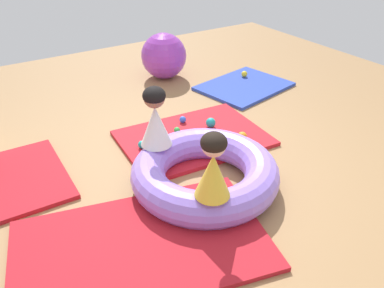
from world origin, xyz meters
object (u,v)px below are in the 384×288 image
at_px(play_ball_red, 215,215).
at_px(exercise_ball_large, 164,56).
at_px(child_in_white, 155,117).
at_px(play_ball_teal_second, 211,123).
at_px(inflatable_cushion, 205,173).
at_px(play_ball_blue, 183,119).
at_px(child_in_yellow, 213,166).
at_px(play_ball_yellow, 244,74).
at_px(play_ball_teal, 142,145).
at_px(play_ball_green, 177,130).
at_px(play_ball_orange, 242,136).

xyz_separation_m(play_ball_red, exercise_ball_large, (1.13, 2.80, 0.23)).
xyz_separation_m(child_in_white, play_ball_teal_second, (0.84, 0.37, -0.46)).
bearing_deg(inflatable_cushion, play_ball_blue, 68.22).
bearing_deg(play_ball_teal_second, child_in_yellow, -124.70).
bearing_deg(play_ball_yellow, exercise_ball_large, 143.18).
distance_m(play_ball_teal, play_ball_teal_second, 0.81).
height_order(play_ball_teal, play_ball_yellow, play_ball_yellow).
height_order(child_in_white, play_ball_green, child_in_white).
bearing_deg(play_ball_blue, child_in_white, -136.03).
bearing_deg(inflatable_cushion, child_in_white, 118.30).
bearing_deg(child_in_yellow, exercise_ball_large, 86.89).
height_order(play_ball_orange, play_ball_blue, play_ball_orange).
distance_m(child_in_white, play_ball_green, 0.80).
height_order(play_ball_orange, play_ball_teal_second, play_ball_teal_second).
height_order(child_in_white, play_ball_red, child_in_white).
bearing_deg(play_ball_red, exercise_ball_large, 67.99).
xyz_separation_m(play_ball_orange, play_ball_blue, (-0.30, 0.65, -0.01)).
xyz_separation_m(play_ball_blue, play_ball_yellow, (1.41, 0.69, 0.00)).
xyz_separation_m(inflatable_cushion, play_ball_blue, (0.41, 1.03, -0.07)).
relative_size(inflatable_cushion, play_ball_blue, 17.12).
xyz_separation_m(play_ball_teal, play_ball_red, (0.00, -1.21, -0.00)).
bearing_deg(play_ball_orange, play_ball_green, 133.80).
bearing_deg(play_ball_red, play_ball_teal_second, 56.25).
distance_m(play_ball_green, play_ball_teal_second, 0.38).
height_order(child_in_white, play_ball_blue, child_in_white).
bearing_deg(play_ball_green, play_ball_yellow, 28.32).
distance_m(play_ball_green, play_ball_blue, 0.24).
distance_m(child_in_white, play_ball_orange, 1.04).
bearing_deg(child_in_white, exercise_ball_large, -42.75).
xyz_separation_m(child_in_white, exercise_ball_large, (1.17, 1.97, -0.24)).
distance_m(play_ball_orange, play_ball_red, 1.20).
bearing_deg(play_ball_teal, play_ball_red, -89.78).
relative_size(play_ball_orange, play_ball_red, 1.34).
bearing_deg(inflatable_cushion, play_ball_green, 74.40).
xyz_separation_m(play_ball_teal, play_ball_yellow, (2.02, 0.93, 0.00)).
bearing_deg(play_ball_red, play_ball_yellow, 46.63).
bearing_deg(play_ball_red, inflatable_cushion, 65.14).
bearing_deg(child_in_yellow, play_ball_green, 89.51).
relative_size(child_in_yellow, play_ball_green, 7.87).
bearing_deg(child_in_yellow, play_ball_teal_second, 74.73).
height_order(child_in_yellow, play_ball_teal_second, child_in_yellow).
distance_m(inflatable_cushion, child_in_white, 0.62).
distance_m(play_ball_yellow, exercise_ball_large, 1.13).
xyz_separation_m(child_in_yellow, exercise_ball_large, (1.16, 2.80, -0.23)).
relative_size(inflatable_cushion, play_ball_green, 19.39).
distance_m(play_ball_orange, play_ball_teal_second, 0.42).
relative_size(play_ball_teal, play_ball_teal_second, 0.76).
relative_size(child_in_yellow, exercise_ball_large, 0.82).
height_order(inflatable_cushion, child_in_white, child_in_white).
height_order(child_in_yellow, play_ball_red, child_in_yellow).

